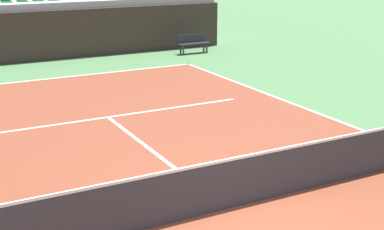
# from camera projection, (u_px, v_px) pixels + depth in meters

# --- Properties ---
(ground_plane) EXTENTS (80.00, 80.00, 0.00)m
(ground_plane) POSITION_uv_depth(u_px,v_px,m) (228.00, 209.00, 9.89)
(ground_plane) COLOR #477042
(court_surface) EXTENTS (11.00, 24.00, 0.01)m
(court_surface) POSITION_uv_depth(u_px,v_px,m) (228.00, 209.00, 9.89)
(court_surface) COLOR brown
(court_surface) RESTS_ON ground_plane
(baseline_far) EXTENTS (11.00, 0.10, 0.00)m
(baseline_far) POSITION_uv_depth(u_px,v_px,m) (57.00, 78.00, 19.99)
(baseline_far) COLOR white
(baseline_far) RESTS_ON court_surface
(service_line_far) EXTENTS (8.26, 0.10, 0.00)m
(service_line_far) POSITION_uv_depth(u_px,v_px,m) (108.00, 117.00, 15.30)
(service_line_far) COLOR white
(service_line_far) RESTS_ON court_surface
(centre_service_line) EXTENTS (0.10, 6.40, 0.00)m
(centre_service_line) POSITION_uv_depth(u_px,v_px,m) (155.00, 153.00, 12.59)
(centre_service_line) COLOR white
(centre_service_line) RESTS_ON court_surface
(back_wall) EXTENTS (17.74, 0.30, 2.07)m
(back_wall) POSITION_uv_depth(u_px,v_px,m) (32.00, 37.00, 22.79)
(back_wall) COLOR #33231E
(back_wall) RESTS_ON ground_plane
(stands_tier_lower) EXTENTS (17.74, 2.40, 2.37)m
(stands_tier_lower) POSITION_uv_depth(u_px,v_px,m) (25.00, 29.00, 23.89)
(stands_tier_lower) COLOR #9E9E99
(stands_tier_lower) RESTS_ON ground_plane
(stands_tier_upper) EXTENTS (17.74, 2.40, 3.16)m
(stands_tier_upper) POSITION_uv_depth(u_px,v_px,m) (14.00, 15.00, 25.80)
(stands_tier_upper) COLOR #9E9E99
(stands_tier_upper) RESTS_ON ground_plane
(tennis_net) EXTENTS (11.08, 0.08, 1.07)m
(tennis_net) POSITION_uv_depth(u_px,v_px,m) (228.00, 183.00, 9.74)
(tennis_net) COLOR black
(tennis_net) RESTS_ON court_surface
(player_bench) EXTENTS (1.50, 0.40, 0.85)m
(player_bench) POSITION_uv_depth(u_px,v_px,m) (193.00, 42.00, 24.75)
(player_bench) COLOR #232328
(player_bench) RESTS_ON ground_plane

